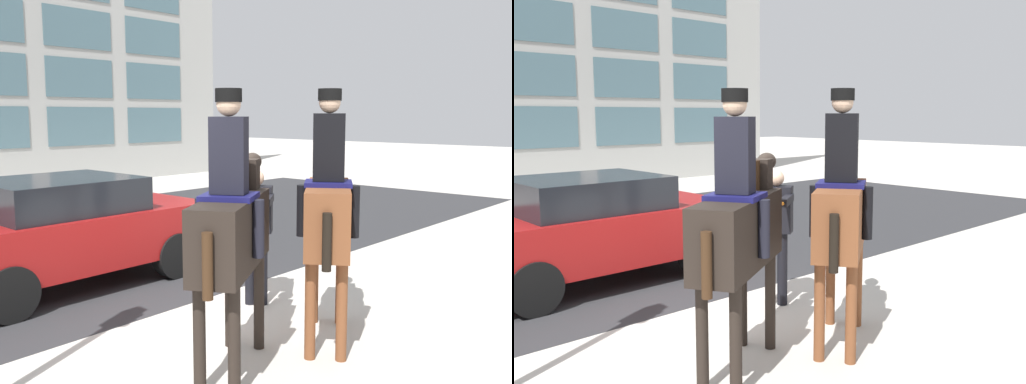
{
  "view_description": "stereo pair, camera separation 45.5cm",
  "coord_description": "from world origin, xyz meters",
  "views": [
    {
      "loc": [
        -4.31,
        -4.87,
        2.42
      ],
      "look_at": [
        0.18,
        -0.81,
        1.59
      ],
      "focal_mm": 40.0,
      "sensor_mm": 36.0,
      "label": 1
    },
    {
      "loc": [
        -4.0,
        -5.2,
        2.42
      ],
      "look_at": [
        0.18,
        -0.81,
        1.59
      ],
      "focal_mm": 40.0,
      "sensor_mm": 36.0,
      "label": 2
    }
  ],
  "objects": [
    {
      "name": "mounted_horse_lead",
      "position": [
        -0.6,
        -1.21,
        1.39
      ],
      "size": [
        1.75,
        1.21,
        2.65
      ],
      "rotation": [
        0.0,
        0.0,
        0.53
      ],
      "color": "black",
      "rests_on": "ground_plane"
    },
    {
      "name": "ground_plane",
      "position": [
        0.0,
        0.0,
        0.0
      ],
      "size": [
        80.0,
        80.0,
        0.0
      ],
      "primitive_type": "plane",
      "color": "beige"
    },
    {
      "name": "pedestrian_bystander",
      "position": [
        0.92,
        -0.15,
        1.02
      ],
      "size": [
        0.7,
        0.8,
        1.73
      ],
      "rotation": [
        0.0,
        0.0,
        -2.53
      ],
      "color": "black",
      "rests_on": "ground_plane"
    },
    {
      "name": "street_car_near_lane",
      "position": [
        -0.26,
        2.47,
        0.81
      ],
      "size": [
        4.01,
        2.01,
        1.54
      ],
      "color": "maroon",
      "rests_on": "ground_plane"
    },
    {
      "name": "mounted_horse_companion",
      "position": [
        0.6,
        -1.46,
        1.42
      ],
      "size": [
        1.67,
        1.28,
        2.68
      ],
      "rotation": [
        0.0,
        0.0,
        0.6
      ],
      "color": "brown",
      "rests_on": "ground_plane"
    },
    {
      "name": "road_surface",
      "position": [
        0.0,
        4.75,
        0.0
      ],
      "size": [
        25.18,
        8.5,
        0.01
      ],
      "color": "#2D2D30",
      "rests_on": "ground_plane"
    }
  ]
}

